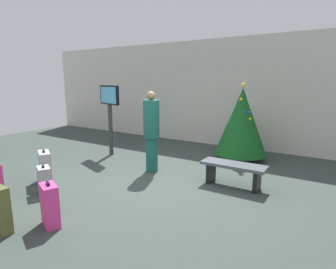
{
  "coord_description": "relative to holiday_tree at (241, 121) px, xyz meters",
  "views": [
    {
      "loc": [
        3.28,
        -4.64,
        2.12
      ],
      "look_at": [
        -0.1,
        0.65,
        0.9
      ],
      "focal_mm": 29.45,
      "sensor_mm": 36.0,
      "label": 1
    }
  ],
  "objects": [
    {
      "name": "ground_plane",
      "position": [
        -1.0,
        -2.6,
        -1.06
      ],
      "size": [
        16.0,
        16.0,
        0.0
      ],
      "primitive_type": "plane",
      "color": "#38423D"
    },
    {
      "name": "back_wall",
      "position": [
        -1.0,
        1.39,
        0.67
      ],
      "size": [
        16.0,
        0.2,
        3.45
      ],
      "primitive_type": "cube",
      "color": "beige",
      "rests_on": "ground_plane"
    },
    {
      "name": "holiday_tree",
      "position": [
        0.0,
        0.0,
        0.0
      ],
      "size": [
        1.39,
        1.39,
        2.08
      ],
      "color": "#4C3319",
      "rests_on": "ground_plane"
    },
    {
      "name": "flight_info_kiosk",
      "position": [
        -3.34,
        -1.53,
        0.36
      ],
      "size": [
        0.96,
        0.38,
        2.0
      ],
      "color": "#333338",
      "rests_on": "ground_plane"
    },
    {
      "name": "waiting_bench",
      "position": [
        0.51,
        -2.01,
        -0.71
      ],
      "size": [
        1.3,
        0.44,
        0.48
      ],
      "color": "#4C5159",
      "rests_on": "ground_plane"
    },
    {
      "name": "traveller_0",
      "position": [
        -1.44,
        -2.13,
        -0.06
      ],
      "size": [
        0.44,
        0.44,
        1.9
      ],
      "color": "#19594C",
      "rests_on": "ground_plane"
    },
    {
      "name": "suitcase_0",
      "position": [
        -2.42,
        -4.29,
        -0.8
      ],
      "size": [
        0.42,
        0.35,
        0.55
      ],
      "color": "#9EA0A5",
      "rests_on": "ground_plane"
    },
    {
      "name": "suitcase_1",
      "position": [
        -1.23,
        -4.99,
        -0.74
      ],
      "size": [
        0.42,
        0.32,
        0.68
      ],
      "color": "#E5388C",
      "rests_on": "ground_plane"
    },
    {
      "name": "suitcase_4",
      "position": [
        -2.9,
        -3.95,
        -0.72
      ],
      "size": [
        0.54,
        0.43,
        0.71
      ],
      "color": "#9EA0A5",
      "rests_on": "ground_plane"
    }
  ]
}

